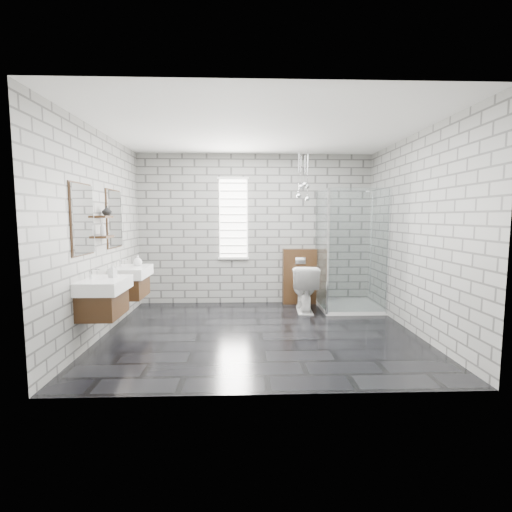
{
  "coord_description": "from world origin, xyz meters",
  "views": [
    {
      "loc": [
        -0.23,
        -4.95,
        1.58
      ],
      "look_at": [
        -0.04,
        0.35,
        1.02
      ],
      "focal_mm": 26.0,
      "sensor_mm": 36.0,
      "label": 1
    }
  ],
  "objects": [
    {
      "name": "soap_bottle_a",
      "position": [
        -1.8,
        -0.47,
        0.93
      ],
      "size": [
        0.1,
        0.1,
        0.17
      ],
      "primitive_type": "imported",
      "rotation": [
        0.0,
        0.0,
        -0.39
      ],
      "color": "#B2B2B2",
      "rests_on": "vanity_left"
    },
    {
      "name": "wall_right",
      "position": [
        2.11,
        0.0,
        1.35
      ],
      "size": [
        0.02,
        3.6,
        2.7
      ],
      "primitive_type": "cube",
      "color": "#969691",
      "rests_on": "floor"
    },
    {
      "name": "wall_left",
      "position": [
        -2.11,
        0.0,
        1.35
      ],
      "size": [
        0.02,
        3.6,
        2.7
      ],
      "primitive_type": "cube",
      "color": "#969691",
      "rests_on": "floor"
    },
    {
      "name": "wall_front",
      "position": [
        0.0,
        -1.81,
        1.35
      ],
      "size": [
        4.2,
        0.02,
        2.7
      ],
      "primitive_type": "cube",
      "color": "#969691",
      "rests_on": "floor"
    },
    {
      "name": "shelf_lower",
      "position": [
        -2.03,
        -0.05,
        1.32
      ],
      "size": [
        0.14,
        0.3,
        0.03
      ],
      "primitive_type": "cube",
      "color": "#3F2713",
      "rests_on": "wall_left"
    },
    {
      "name": "cistern_panel",
      "position": [
        0.8,
        1.7,
        0.5
      ],
      "size": [
        0.6,
        0.2,
        1.0
      ],
      "primitive_type": "cube",
      "color": "#3F2713",
      "rests_on": "floor"
    },
    {
      "name": "wall_back",
      "position": [
        0.0,
        1.81,
        1.35
      ],
      "size": [
        4.2,
        0.02,
        2.7
      ],
      "primitive_type": "cube",
      "color": "#969691",
      "rests_on": "floor"
    },
    {
      "name": "window",
      "position": [
        -0.4,
        1.78,
        1.55
      ],
      "size": [
        0.56,
        0.05,
        1.48
      ],
      "color": "white",
      "rests_on": "wall_back"
    },
    {
      "name": "vanity_right",
      "position": [
        -1.91,
        0.49,
        0.76
      ],
      "size": [
        0.47,
        0.7,
        1.57
      ],
      "color": "#3F2713",
      "rests_on": "wall_left"
    },
    {
      "name": "soap_bottle_b",
      "position": [
        -1.8,
        0.6,
        0.93
      ],
      "size": [
        0.17,
        0.17,
        0.17
      ],
      "primitive_type": "imported",
      "rotation": [
        0.0,
        0.0,
        0.39
      ],
      "color": "#B2B2B2",
      "rests_on": "vanity_right"
    },
    {
      "name": "vase",
      "position": [
        -2.02,
        0.03,
        1.66
      ],
      "size": [
        0.13,
        0.13,
        0.13
      ],
      "primitive_type": "imported",
      "rotation": [
        0.0,
        0.0,
        0.05
      ],
      "color": "#B2B2B2",
      "rests_on": "shelf_upper"
    },
    {
      "name": "shower_enclosure",
      "position": [
        1.5,
        1.18,
        0.5
      ],
      "size": [
        1.0,
        1.0,
        2.03
      ],
      "color": "white",
      "rests_on": "floor"
    },
    {
      "name": "vanity_left",
      "position": [
        -1.91,
        -0.58,
        0.76
      ],
      "size": [
        0.47,
        0.7,
        1.57
      ],
      "color": "#3F2713",
      "rests_on": "wall_left"
    },
    {
      "name": "floor",
      "position": [
        0.0,
        0.0,
        -0.01
      ],
      "size": [
        4.2,
        3.6,
        0.02
      ],
      "primitive_type": "cube",
      "color": "black",
      "rests_on": "ground"
    },
    {
      "name": "soap_bottle_c",
      "position": [
        -2.02,
        -0.14,
        1.43
      ],
      "size": [
        0.09,
        0.09,
        0.19
      ],
      "primitive_type": "imported",
      "rotation": [
        0.0,
        0.0,
        0.34
      ],
      "color": "#B2B2B2",
      "rests_on": "shelf_lower"
    },
    {
      "name": "ceiling",
      "position": [
        0.0,
        0.0,
        2.71
      ],
      "size": [
        4.2,
        3.6,
        0.02
      ],
      "primitive_type": "cube",
      "color": "white",
      "rests_on": "wall_back"
    },
    {
      "name": "flush_plate",
      "position": [
        0.8,
        1.6,
        0.8
      ],
      "size": [
        0.18,
        0.01,
        0.12
      ],
      "primitive_type": "cube",
      "color": "silver",
      "rests_on": "cistern_panel"
    },
    {
      "name": "shelf_upper",
      "position": [
        -2.03,
        -0.05,
        1.58
      ],
      "size": [
        0.14,
        0.3,
        0.03
      ],
      "primitive_type": "cube",
      "color": "#3F2713",
      "rests_on": "wall_left"
    },
    {
      "name": "pendant_cluster",
      "position": [
        0.8,
        1.37,
        2.04
      ],
      "size": [
        0.25,
        0.21,
        0.86
      ],
      "color": "silver",
      "rests_on": "ceiling"
    },
    {
      "name": "toilet",
      "position": [
        0.8,
        1.15,
        0.39
      ],
      "size": [
        0.48,
        0.79,
        0.78
      ],
      "primitive_type": "imported",
      "rotation": [
        0.0,
        0.0,
        3.08
      ],
      "color": "white",
      "rests_on": "floor"
    }
  ]
}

